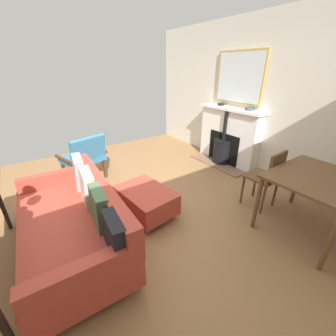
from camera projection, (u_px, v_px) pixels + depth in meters
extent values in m
cube|color=olive|center=(125.00, 207.00, 3.10)|extent=(5.29, 5.41, 0.01)
cube|color=silver|center=(253.00, 98.00, 3.90)|extent=(0.12, 5.41, 2.65)
cube|color=brown|center=(216.00, 164.00, 4.43)|extent=(0.32, 1.26, 0.03)
cube|color=white|center=(228.00, 137.00, 4.35)|extent=(0.24, 1.32, 1.08)
cube|color=black|center=(224.00, 148.00, 4.39)|extent=(0.06, 0.74, 0.61)
cylinder|color=black|center=(222.00, 152.00, 4.40)|extent=(0.36, 0.36, 0.46)
cylinder|color=black|center=(223.00, 140.00, 4.30)|extent=(0.38, 0.38, 0.02)
cylinder|color=black|center=(225.00, 126.00, 4.17)|extent=(0.07, 0.07, 0.58)
cube|color=white|center=(231.00, 109.00, 4.10)|extent=(0.29, 1.40, 0.05)
cube|color=tan|center=(239.00, 78.00, 3.93)|extent=(0.04, 1.03, 0.92)
cube|color=silver|center=(239.00, 78.00, 3.92)|extent=(0.01, 0.95, 0.84)
cylinder|color=black|center=(221.00, 104.00, 4.31)|extent=(0.13, 0.13, 0.04)
torus|color=black|center=(221.00, 103.00, 4.30)|extent=(0.13, 0.13, 0.01)
cylinder|color=#334C56|center=(249.00, 109.00, 3.81)|extent=(0.14, 0.14, 0.05)
torus|color=#334C56|center=(249.00, 108.00, 3.81)|extent=(0.14, 0.14, 0.01)
cylinder|color=#B2B2B7|center=(33.00, 217.00, 2.81)|extent=(0.04, 0.04, 0.10)
cylinder|color=#B2B2B7|center=(43.00, 328.00, 1.62)|extent=(0.04, 0.04, 0.10)
cylinder|color=#B2B2B7|center=(89.00, 201.00, 3.15)|extent=(0.04, 0.04, 0.10)
cylinder|color=#B2B2B7|center=(131.00, 282.00, 1.97)|extent=(0.04, 0.04, 0.10)
cube|color=#B74233|center=(70.00, 230.00, 2.30)|extent=(0.98, 1.87, 0.30)
cube|color=#B74233|center=(102.00, 194.00, 2.35)|extent=(0.22, 1.84, 0.34)
cube|color=#B74233|center=(54.00, 178.00, 2.85)|extent=(0.86, 0.16, 0.18)
cube|color=#B74233|center=(85.00, 273.00, 1.54)|extent=(0.86, 0.16, 0.18)
cube|color=#99999E|center=(79.00, 172.00, 2.81)|extent=(0.19, 0.42, 0.41)
cube|color=beige|center=(87.00, 187.00, 2.47)|extent=(0.18, 0.41, 0.40)
cube|color=#4C6B47|center=(99.00, 208.00, 2.11)|extent=(0.16, 0.40, 0.39)
cube|color=black|center=(115.00, 237.00, 1.78)|extent=(0.15, 0.37, 0.36)
cylinder|color=#B2B2B7|center=(121.00, 207.00, 3.03)|extent=(0.04, 0.04, 0.09)
cylinder|color=#B2B2B7|center=(147.00, 230.00, 2.60)|extent=(0.04, 0.04, 0.09)
cylinder|color=#B2B2B7|center=(146.00, 196.00, 3.29)|extent=(0.04, 0.04, 0.09)
cylinder|color=#B2B2B7|center=(174.00, 215.00, 2.86)|extent=(0.04, 0.04, 0.09)
cube|color=#B74233|center=(146.00, 199.00, 2.86)|extent=(0.63, 0.84, 0.28)
cube|color=#4C3321|center=(90.00, 162.00, 4.12)|extent=(0.05, 0.05, 0.37)
cube|color=#4C3321|center=(64.00, 171.00, 3.76)|extent=(0.05, 0.05, 0.37)
cube|color=#4C3321|center=(105.00, 168.00, 3.85)|extent=(0.05, 0.05, 0.37)
cube|color=#4C3321|center=(79.00, 179.00, 3.49)|extent=(0.05, 0.05, 0.37)
cube|color=teal|center=(83.00, 159.00, 3.71)|extent=(0.73, 0.70, 0.08)
cube|color=teal|center=(89.00, 149.00, 3.47)|extent=(0.61, 0.29, 0.40)
cube|color=#4C3321|center=(98.00, 149.00, 3.90)|extent=(0.19, 0.52, 0.04)
cube|color=#4C3321|center=(64.00, 159.00, 3.45)|extent=(0.19, 0.52, 0.04)
cube|color=black|center=(1.00, 203.00, 2.53)|extent=(0.04, 0.04, 0.75)
cube|color=black|center=(0.00, 319.00, 1.37)|extent=(0.04, 0.04, 0.75)
cylinder|color=brown|center=(297.00, 182.00, 3.05)|extent=(0.05, 0.05, 0.71)
cylinder|color=brown|center=(257.00, 203.00, 2.57)|extent=(0.05, 0.05, 0.71)
cylinder|color=brown|center=(330.00, 242.00, 2.00)|extent=(0.05, 0.05, 0.71)
cube|color=brown|center=(319.00, 178.00, 2.36)|extent=(1.03, 0.87, 0.03)
cylinder|color=brown|center=(255.00, 183.00, 3.27)|extent=(0.03, 0.03, 0.46)
cylinder|color=brown|center=(242.00, 190.00, 3.09)|extent=(0.03, 0.03, 0.46)
cylinder|color=brown|center=(275.00, 192.00, 3.04)|extent=(0.03, 0.03, 0.46)
cylinder|color=brown|center=(263.00, 200.00, 2.86)|extent=(0.03, 0.03, 0.46)
cube|color=brown|center=(262.00, 176.00, 2.96)|extent=(0.42, 0.42, 0.02)
cube|color=brown|center=(277.00, 167.00, 2.75)|extent=(0.36, 0.05, 0.39)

